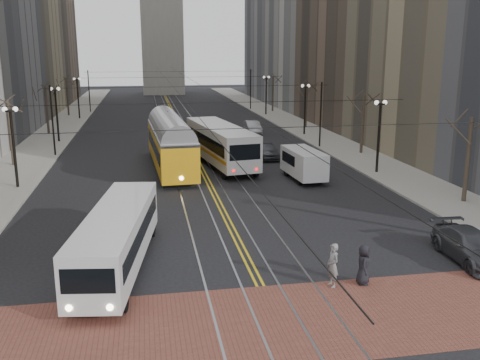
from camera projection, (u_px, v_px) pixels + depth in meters
name	position (u px, v px, depth m)	size (l,w,h in m)	color
ground	(256.00, 277.00, 23.50)	(260.00, 260.00, 0.00)	black
sidewalk_left	(56.00, 132.00, 63.93)	(5.00, 140.00, 0.15)	gray
sidewalk_right	(298.00, 126.00, 69.08)	(5.00, 140.00, 0.15)	gray
crosswalk_band	(278.00, 321.00, 19.68)	(25.00, 6.00, 0.01)	brown
streetcar_rails	(182.00, 130.00, 66.52)	(4.80, 130.00, 0.02)	gray
centre_lines	(182.00, 130.00, 66.52)	(0.42, 130.00, 0.01)	gold
lamp_posts	(194.00, 125.00, 50.32)	(27.60, 57.20, 5.60)	black
street_trees	(188.00, 117.00, 56.54)	(31.68, 53.28, 5.60)	#382D23
trolley_wires	(188.00, 108.00, 55.91)	(25.96, 120.00, 6.60)	black
transit_bus	(118.00, 240.00, 24.14)	(2.26, 10.85, 2.71)	silver
streetcar	(171.00, 148.00, 44.54)	(2.76, 14.86, 3.50)	gold
rear_bus	(220.00, 145.00, 45.98)	(2.83, 13.03, 3.40)	silver
cargo_van	(303.00, 165.00, 40.75)	(2.02, 5.26, 2.33)	silver
sedan_grey	(268.00, 151.00, 48.82)	(1.69, 4.20, 1.43)	#43454B
sedan_silver	(253.00, 127.00, 63.33)	(1.58, 4.54, 1.50)	#94969B
sedan_parked	(470.00, 246.00, 25.17)	(2.02, 4.98, 1.44)	#3A3C42
pedestrian_a	(363.00, 265.00, 22.60)	(0.85, 0.55, 1.74)	black
pedestrian_b	(333.00, 265.00, 22.35)	(0.69, 0.45, 1.89)	slate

